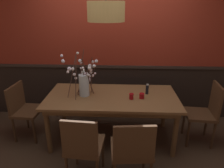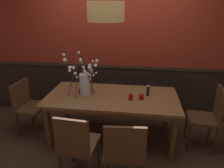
{
  "view_description": "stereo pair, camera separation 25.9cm",
  "coord_description": "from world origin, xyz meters",
  "px_view_note": "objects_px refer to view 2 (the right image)",
  "views": [
    {
      "loc": [
        0.13,
        -2.79,
        1.99
      ],
      "look_at": [
        0.0,
        0.0,
        0.93
      ],
      "focal_mm": 33.01,
      "sensor_mm": 36.0,
      "label": 1
    },
    {
      "loc": [
        0.39,
        -2.77,
        1.99
      ],
      "look_at": [
        0.0,
        0.0,
        0.93
      ],
      "focal_mm": 33.01,
      "sensor_mm": 36.0,
      "label": 2
    }
  ],
  "objects_px": {
    "chair_head_east_end": "(209,115)",
    "chair_head_west_end": "(28,104)",
    "vase_with_blossoms": "(84,81)",
    "condiment_bottle": "(148,91)",
    "candle_holder_nearer_center": "(141,97)",
    "chair_near_side_left": "(77,144)",
    "chair_far_side_left": "(103,86)",
    "candle_holder_nearer_edge": "(131,97)",
    "chair_near_side_right": "(124,150)",
    "dining_table": "(112,101)",
    "pendant_lamp": "(106,12)"
  },
  "relations": [
    {
      "from": "chair_far_side_left",
      "to": "candle_holder_nearer_edge",
      "type": "distance_m",
      "value": 1.2
    },
    {
      "from": "condiment_bottle",
      "to": "chair_near_side_right",
      "type": "bearing_deg",
      "value": -104.41
    },
    {
      "from": "dining_table",
      "to": "chair_far_side_left",
      "type": "bearing_deg",
      "value": 108.93
    },
    {
      "from": "dining_table",
      "to": "chair_near_side_right",
      "type": "bearing_deg",
      "value": -73.71
    },
    {
      "from": "chair_head_east_end",
      "to": "vase_with_blossoms",
      "type": "distance_m",
      "value": 1.86
    },
    {
      "from": "candle_holder_nearer_edge",
      "to": "condiment_bottle",
      "type": "xyz_separation_m",
      "value": [
        0.24,
        0.2,
        0.03
      ]
    },
    {
      "from": "chair_head_east_end",
      "to": "chair_head_west_end",
      "type": "relative_size",
      "value": 1.09
    },
    {
      "from": "chair_far_side_left",
      "to": "chair_head_west_end",
      "type": "xyz_separation_m",
      "value": [
        -1.07,
        -0.89,
        -0.03
      ]
    },
    {
      "from": "candle_holder_nearer_edge",
      "to": "candle_holder_nearer_center",
      "type": "bearing_deg",
      "value": 12.83
    },
    {
      "from": "chair_far_side_left",
      "to": "condiment_bottle",
      "type": "bearing_deg",
      "value": -44.02
    },
    {
      "from": "chair_head_east_end",
      "to": "condiment_bottle",
      "type": "distance_m",
      "value": 0.92
    },
    {
      "from": "chair_near_side_left",
      "to": "candle_holder_nearer_center",
      "type": "distance_m",
      "value": 1.12
    },
    {
      "from": "candle_holder_nearer_center",
      "to": "candle_holder_nearer_edge",
      "type": "bearing_deg",
      "value": -167.17
    },
    {
      "from": "chair_head_west_end",
      "to": "candle_holder_nearer_edge",
      "type": "distance_m",
      "value": 1.69
    },
    {
      "from": "chair_near_side_right",
      "to": "candle_holder_nearer_center",
      "type": "relative_size",
      "value": 11.42
    },
    {
      "from": "chair_head_west_end",
      "to": "candle_holder_nearer_center",
      "type": "height_order",
      "value": "chair_head_west_end"
    },
    {
      "from": "chair_far_side_left",
      "to": "vase_with_blossoms",
      "type": "xyz_separation_m",
      "value": [
        -0.1,
        -0.9,
        0.42
      ]
    },
    {
      "from": "candle_holder_nearer_edge",
      "to": "vase_with_blossoms",
      "type": "bearing_deg",
      "value": 171.19
    },
    {
      "from": "candle_holder_nearer_edge",
      "to": "pendant_lamp",
      "type": "relative_size",
      "value": 0.09
    },
    {
      "from": "candle_holder_nearer_edge",
      "to": "pendant_lamp",
      "type": "distance_m",
      "value": 1.19
    },
    {
      "from": "chair_near_side_left",
      "to": "condiment_bottle",
      "type": "xyz_separation_m",
      "value": [
        0.81,
        0.98,
        0.3
      ]
    },
    {
      "from": "chair_head_east_end",
      "to": "chair_near_side_right",
      "type": "bearing_deg",
      "value": -141.66
    },
    {
      "from": "chair_far_side_left",
      "to": "condiment_bottle",
      "type": "distance_m",
      "value": 1.2
    },
    {
      "from": "vase_with_blossoms",
      "to": "condiment_bottle",
      "type": "xyz_separation_m",
      "value": [
        0.94,
        0.09,
        -0.14
      ]
    },
    {
      "from": "candle_holder_nearer_edge",
      "to": "condiment_bottle",
      "type": "distance_m",
      "value": 0.32
    },
    {
      "from": "vase_with_blossoms",
      "to": "candle_holder_nearer_edge",
      "type": "bearing_deg",
      "value": -8.81
    },
    {
      "from": "chair_head_west_end",
      "to": "pendant_lamp",
      "type": "xyz_separation_m",
      "value": [
        1.31,
        -0.07,
        1.42
      ]
    },
    {
      "from": "vase_with_blossoms",
      "to": "dining_table",
      "type": "bearing_deg",
      "value": -0.83
    },
    {
      "from": "dining_table",
      "to": "chair_head_west_end",
      "type": "xyz_separation_m",
      "value": [
        -1.39,
        0.02,
        -0.16
      ]
    },
    {
      "from": "chair_far_side_left",
      "to": "chair_head_east_end",
      "type": "bearing_deg",
      "value": -28.42
    },
    {
      "from": "chair_near_side_right",
      "to": "candle_holder_nearer_edge",
      "type": "relative_size",
      "value": 10.28
    },
    {
      "from": "dining_table",
      "to": "chair_head_east_end",
      "type": "height_order",
      "value": "chair_head_east_end"
    },
    {
      "from": "chair_near_side_right",
      "to": "candle_holder_nearer_edge",
      "type": "xyz_separation_m",
      "value": [
        0.01,
        0.81,
        0.28
      ]
    },
    {
      "from": "chair_near_side_right",
      "to": "candle_holder_nearer_edge",
      "type": "bearing_deg",
      "value": 88.94
    },
    {
      "from": "chair_far_side_left",
      "to": "pendant_lamp",
      "type": "bearing_deg",
      "value": -76.04
    },
    {
      "from": "candle_holder_nearer_center",
      "to": "condiment_bottle",
      "type": "xyz_separation_m",
      "value": [
        0.09,
        0.16,
        0.04
      ]
    },
    {
      "from": "condiment_bottle",
      "to": "chair_near_side_left",
      "type": "bearing_deg",
      "value": -129.51
    },
    {
      "from": "chair_head_east_end",
      "to": "chair_far_side_left",
      "type": "xyz_separation_m",
      "value": [
        -1.71,
        0.92,
        -0.0
      ]
    },
    {
      "from": "chair_head_west_end",
      "to": "candle_holder_nearer_center",
      "type": "relative_size",
      "value": 11.3
    },
    {
      "from": "dining_table",
      "to": "chair_near_side_left",
      "type": "relative_size",
      "value": 2.14
    },
    {
      "from": "condiment_bottle",
      "to": "pendant_lamp",
      "type": "distance_m",
      "value": 1.27
    },
    {
      "from": "chair_near_side_right",
      "to": "chair_head_west_end",
      "type": "bearing_deg",
      "value": 150.69
    },
    {
      "from": "candle_holder_nearer_center",
      "to": "chair_head_east_end",
      "type": "bearing_deg",
      "value": 2.94
    },
    {
      "from": "chair_head_east_end",
      "to": "dining_table",
      "type": "bearing_deg",
      "value": 179.27
    },
    {
      "from": "chair_head_east_end",
      "to": "condiment_bottle",
      "type": "relative_size",
      "value": 6.03
    },
    {
      "from": "chair_head_east_end",
      "to": "chair_head_west_end",
      "type": "bearing_deg",
      "value": 179.3
    },
    {
      "from": "dining_table",
      "to": "chair_head_west_end",
      "type": "relative_size",
      "value": 2.22
    },
    {
      "from": "candle_holder_nearer_center",
      "to": "pendant_lamp",
      "type": "height_order",
      "value": "pendant_lamp"
    },
    {
      "from": "chair_near_side_left",
      "to": "candle_holder_nearer_edge",
      "type": "xyz_separation_m",
      "value": [
        0.56,
        0.78,
        0.27
      ]
    },
    {
      "from": "chair_head_east_end",
      "to": "vase_with_blossoms",
      "type": "bearing_deg",
      "value": 179.25
    }
  ]
}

